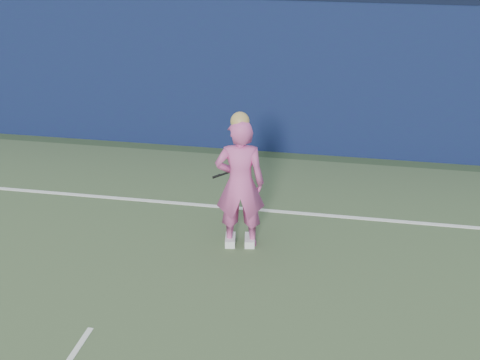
# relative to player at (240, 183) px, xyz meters

# --- Properties ---
(backstop_wall) EXTENTS (24.00, 0.40, 2.50)m
(backstop_wall) POSITION_rel_player_xyz_m (-1.13, 3.49, 0.43)
(backstop_wall) COLOR #0E1C3D
(backstop_wall) RESTS_ON ground
(player) EXTENTS (0.65, 0.48, 1.71)m
(player) POSITION_rel_player_xyz_m (0.00, 0.00, 0.00)
(player) COLOR #CB4F96
(player) RESTS_ON ground
(racket) EXTENTS (0.49, 0.22, 0.27)m
(racket) POSITION_rel_player_xyz_m (-0.09, 0.46, -0.01)
(racket) COLOR black
(racket) RESTS_ON ground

